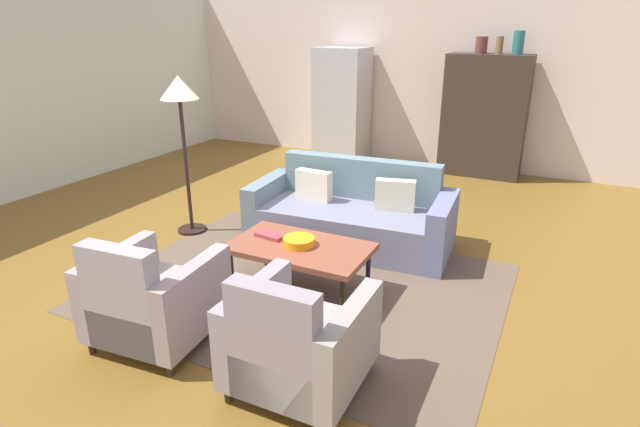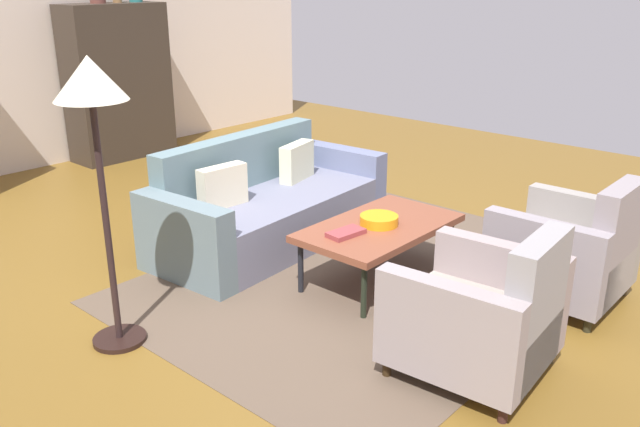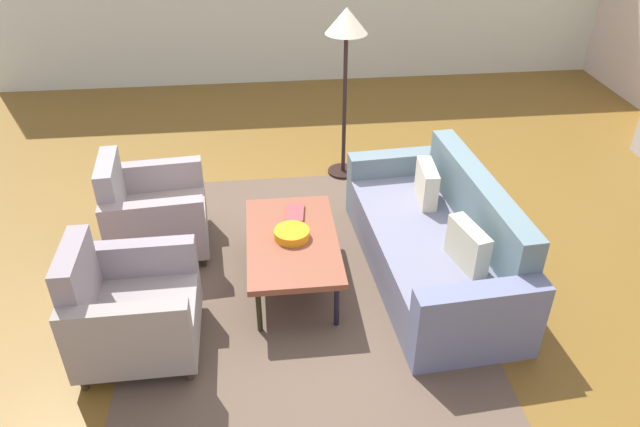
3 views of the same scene
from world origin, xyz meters
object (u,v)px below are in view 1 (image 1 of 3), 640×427
vase_tall (481,45)px  vase_small (518,43)px  coffee_table (300,249)px  refrigerator (342,105)px  couch (352,216)px  fruit_bowl (299,241)px  book_stack (271,235)px  armchair_left (151,301)px  vase_round (499,45)px  armchair_right (296,345)px  cabinet (484,116)px  floor_lamp (180,103)px

vase_tall → vase_small: bearing=0.0°
coffee_table → refrigerator: 4.64m
couch → fruit_bowl: 1.20m
coffee_table → book_stack: bearing=171.6°
armchair_left → vase_round: 6.01m
armchair_left → refrigerator: size_ratio=0.48×
armchair_left → vase_tall: size_ratio=3.73×
refrigerator → coffee_table: bearing=-70.5°
vase_round → couch: bearing=-104.8°
armchair_right → vase_tall: size_ratio=3.73×
coffee_table → refrigerator: refrigerator is taller
vase_round → refrigerator: size_ratio=0.13×
cabinet → vase_tall: 1.03m
cabinet → vase_tall: (-0.15, -0.00, 1.02)m
coffee_table → vase_round: vase_round is taller
armchair_right → vase_round: (0.25, 5.62, 1.58)m
armchair_right → vase_tall: vase_tall is taller
fruit_bowl → refrigerator: size_ratio=0.15×
vase_small → vase_round: bearing=-180.0°
vase_tall → cabinet: bearing=1.8°
cabinet → floor_lamp: 4.58m
couch → cabinet: (0.76, 3.27, 0.61)m
vase_round → floor_lamp: bearing=-124.5°
armchair_left → book_stack: bearing=72.6°
armchair_left → vase_tall: bearing=73.3°
couch → armchair_right: bearing=100.5°
armchair_right → book_stack: armchair_right is taller
armchair_left → cabinet: 5.81m
cabinet → coffee_table: bearing=-99.6°
vase_round → vase_tall: bearing=180.0°
coffee_table → armchair_right: size_ratio=1.36×
vase_small → refrigerator: size_ratio=0.17×
fruit_bowl → cabinet: cabinet is taller
book_stack → couch: bearing=74.5°
fruit_bowl → couch: bearing=89.9°
couch → refrigerator: size_ratio=1.17×
armchair_left → vase_round: vase_round is taller
armchair_left → refrigerator: bearing=95.0°
book_stack → vase_small: bearing=72.1°
armchair_right → refrigerator: size_ratio=0.48×
book_stack → vase_round: size_ratio=1.16×
armchair_right → cabinet: cabinet is taller
couch → fruit_bowl: bearing=86.0°
floor_lamp → cabinet: bearing=56.6°
fruit_bowl → vase_tall: size_ratio=1.16×
armchair_left → floor_lamp: (-1.16, 1.82, 1.10)m
vase_tall → vase_round: 0.25m
coffee_table → floor_lamp: (-1.75, 0.66, 1.05)m
fruit_bowl → vase_round: 4.76m
cabinet → vase_small: vase_small is taller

